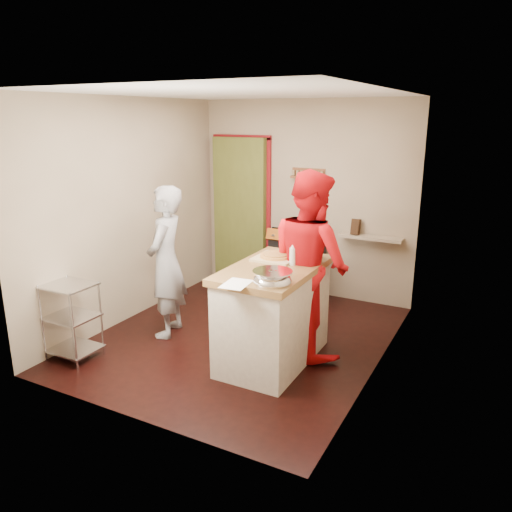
{
  "coord_description": "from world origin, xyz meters",
  "views": [
    {
      "loc": [
        2.52,
        -4.44,
        2.39
      ],
      "look_at": [
        0.18,
        0.0,
        0.97
      ],
      "focal_mm": 35.0,
      "sensor_mm": 36.0,
      "label": 1
    }
  ],
  "objects_px": {
    "person_stripe": "(166,262)",
    "person_red": "(310,263)",
    "island": "(274,312)",
    "stove": "(297,267)",
    "wire_shelving": "(71,317)"
  },
  "relations": [
    {
      "from": "stove",
      "to": "island",
      "type": "relative_size",
      "value": 0.7
    },
    {
      "from": "person_stripe",
      "to": "stove",
      "type": "bearing_deg",
      "value": 136.84
    },
    {
      "from": "stove",
      "to": "person_stripe",
      "type": "bearing_deg",
      "value": -116.34
    },
    {
      "from": "island",
      "to": "person_stripe",
      "type": "distance_m",
      "value": 1.37
    },
    {
      "from": "person_stripe",
      "to": "person_red",
      "type": "relative_size",
      "value": 0.89
    },
    {
      "from": "stove",
      "to": "wire_shelving",
      "type": "xyz_separation_m",
      "value": [
        -1.33,
        -2.62,
        -0.01
      ]
    },
    {
      "from": "person_stripe",
      "to": "person_red",
      "type": "xyz_separation_m",
      "value": [
        1.54,
        0.37,
        0.11
      ]
    },
    {
      "from": "person_stripe",
      "to": "person_red",
      "type": "bearing_deg",
      "value": 86.72
    },
    {
      "from": "stove",
      "to": "person_red",
      "type": "distance_m",
      "value": 1.58
    },
    {
      "from": "person_red",
      "to": "island",
      "type": "bearing_deg",
      "value": 97.27
    },
    {
      "from": "person_stripe",
      "to": "person_red",
      "type": "height_order",
      "value": "person_red"
    },
    {
      "from": "wire_shelving",
      "to": "person_stripe",
      "type": "distance_m",
      "value": 1.12
    },
    {
      "from": "person_red",
      "to": "stove",
      "type": "bearing_deg",
      "value": -26.84
    },
    {
      "from": "island",
      "to": "person_red",
      "type": "distance_m",
      "value": 0.62
    },
    {
      "from": "stove",
      "to": "island",
      "type": "distance_m",
      "value": 1.79
    }
  ]
}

